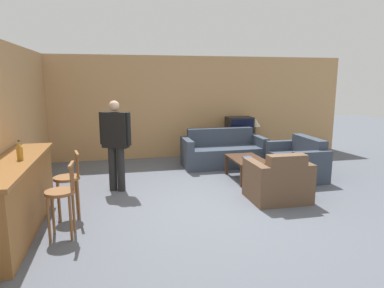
{
  "coord_description": "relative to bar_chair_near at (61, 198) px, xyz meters",
  "views": [
    {
      "loc": [
        -1.44,
        -5.07,
        2.01
      ],
      "look_at": [
        -0.1,
        0.92,
        0.85
      ],
      "focal_mm": 32.0,
      "sensor_mm": 36.0,
      "label": 1
    }
  ],
  "objects": [
    {
      "name": "tv_unit",
      "position": [
        3.84,
        3.95,
        -0.26
      ],
      "size": [
        1.2,
        0.48,
        0.54
      ],
      "color": "#513823",
      "rests_on": "ground_plane"
    },
    {
      "name": "tv",
      "position": [
        3.84,
        3.94,
        0.27
      ],
      "size": [
        0.66,
        0.46,
        0.51
      ],
      "color": "black",
      "rests_on": "tv_unit"
    },
    {
      "name": "bar_counter",
      "position": [
        -0.61,
        0.32,
        -0.04
      ],
      "size": [
        0.55,
        2.53,
        0.97
      ],
      "color": "brown",
      "rests_on": "ground_plane"
    },
    {
      "name": "person_by_window",
      "position": [
        0.69,
        1.79,
        0.4
      ],
      "size": [
        0.55,
        0.37,
        1.65
      ],
      "color": "black",
      "rests_on": "ground_plane"
    },
    {
      "name": "bar_chair_near",
      "position": [
        0.0,
        0.0,
        0.0
      ],
      "size": [
        0.38,
        0.38,
        0.98
      ],
      "color": "brown",
      "rests_on": "ground_plane"
    },
    {
      "name": "coffee_table",
      "position": [
        3.28,
        1.94,
        -0.15
      ],
      "size": [
        0.63,
        1.01,
        0.44
      ],
      "color": "#472D1E",
      "rests_on": "ground_plane"
    },
    {
      "name": "bottle",
      "position": [
        -0.53,
        0.36,
        0.56
      ],
      "size": [
        0.08,
        0.08,
        0.26
      ],
      "color": "#B27A23",
      "rests_on": "bar_counter"
    },
    {
      "name": "armchair_near",
      "position": [
        3.34,
        0.66,
        -0.21
      ],
      "size": [
        0.95,
        0.8,
        0.84
      ],
      "color": "brown",
      "rests_on": "ground_plane"
    },
    {
      "name": "bar_chair_mid",
      "position": [
        -0.0,
        0.65,
        0.0
      ],
      "size": [
        0.44,
        0.44,
        0.98
      ],
      "color": "brown",
      "rests_on": "ground_plane"
    },
    {
      "name": "loveseat_right",
      "position": [
        4.39,
        1.9,
        -0.22
      ],
      "size": [
        0.77,
        1.34,
        0.83
      ],
      "color": "#384251",
      "rests_on": "ground_plane"
    },
    {
      "name": "ground_plane",
      "position": [
        2.16,
        0.66,
        -0.53
      ],
      "size": [
        24.0,
        24.0,
        0.0
      ],
      "primitive_type": "plane",
      "color": "#565B66"
    },
    {
      "name": "table_lamp",
      "position": [
        4.29,
        3.95,
        0.35
      ],
      "size": [
        0.27,
        0.27,
        0.47
      ],
      "color": "brown",
      "rests_on": "tv_unit"
    },
    {
      "name": "wall_left",
      "position": [
        -0.94,
        2.0,
        0.77
      ],
      "size": [
        0.08,
        8.67,
        2.6
      ],
      "color": "tan",
      "rests_on": "ground_plane"
    },
    {
      "name": "book_on_table",
      "position": [
        3.31,
        1.99,
        -0.08
      ],
      "size": [
        0.21,
        0.16,
        0.02
      ],
      "color": "navy",
      "rests_on": "coffee_table"
    },
    {
      "name": "wall_back",
      "position": [
        2.16,
        4.33,
        0.77
      ],
      "size": [
        9.4,
        0.08,
        2.6
      ],
      "color": "tan",
      "rests_on": "ground_plane"
    },
    {
      "name": "couch_far",
      "position": [
        3.15,
        3.13,
        -0.21
      ],
      "size": [
        1.91,
        0.84,
        0.86
      ],
      "color": "#384251",
      "rests_on": "ground_plane"
    }
  ]
}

